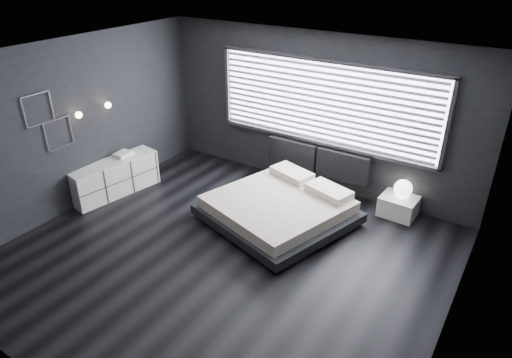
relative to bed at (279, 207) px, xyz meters
The scene contains 12 objects.
room 1.73m from the bed, 97.86° to the right, with size 6.04×6.00×2.80m.
window 1.97m from the bed, 89.03° to the left, with size 4.14×0.09×1.52m.
headboard 1.40m from the bed, 90.47° to the left, with size 1.96×0.16×0.52m.
sconce_near 3.56m from the bed, 158.19° to the right, with size 0.18×0.11×0.11m.
sconce_far 3.40m from the bed, 168.47° to the right, with size 0.18×0.11×0.11m.
wall_art_upper 3.98m from the bed, 149.93° to the right, with size 0.01×0.48×0.48m.
wall_art_lower 3.70m from the bed, 153.46° to the right, with size 0.01×0.48×0.48m.
bed is the anchor object (origin of this frame).
nightstand 2.00m from the bed, 37.79° to the left, with size 0.58×0.48×0.34m, color white.
orb_lamp 2.06m from the bed, 38.51° to the left, with size 0.30×0.30×0.30m, color white.
dresser 3.06m from the bed, 164.86° to the right, with size 0.72×1.66×0.64m.
book_stack 3.05m from the bed, behind, with size 0.26×0.34×0.07m.
Camera 1 is at (3.30, -4.27, 4.05)m, focal length 32.00 mm.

